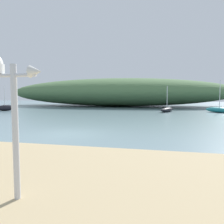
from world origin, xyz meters
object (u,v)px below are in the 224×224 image
at_px(sailboat_near_shore, 219,110).
at_px(sailboat_centre_water, 5,108).
at_px(mast_structure, 1,82).
at_px(sailboat_west_reach, 167,110).

distance_m(sailboat_near_shore, sailboat_centre_water, 27.90).
relative_size(mast_structure, sailboat_west_reach, 0.86).
bearing_deg(sailboat_centre_water, mast_structure, -51.56).
bearing_deg(sailboat_near_shore, mast_structure, -110.17).
bearing_deg(mast_structure, sailboat_near_shore, 69.83).
relative_size(sailboat_near_shore, sailboat_west_reach, 1.21).
distance_m(mast_structure, sailboat_centre_water, 29.27).
relative_size(sailboat_near_shore, sailboat_centre_water, 1.21).
height_order(sailboat_centre_water, sailboat_west_reach, sailboat_centre_water).
relative_size(sailboat_centre_water, sailboat_west_reach, 1.00).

